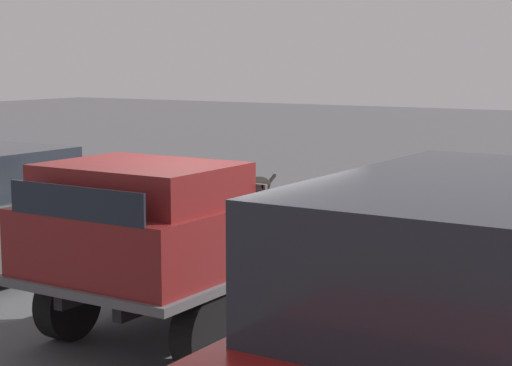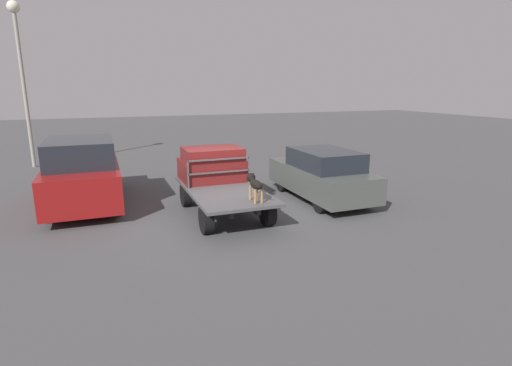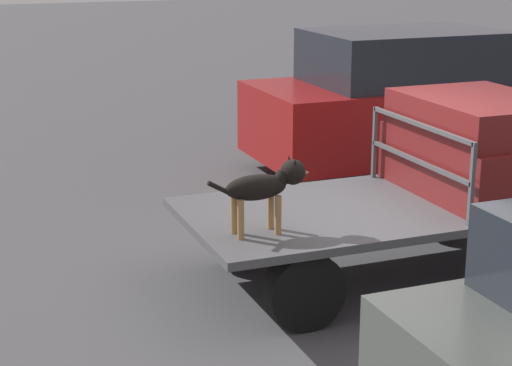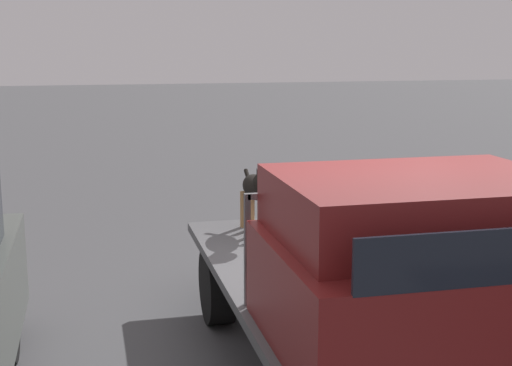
{
  "view_description": "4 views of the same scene",
  "coord_description": "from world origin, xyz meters",
  "px_view_note": "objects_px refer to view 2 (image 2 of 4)",
  "views": [
    {
      "loc": [
        7.09,
        5.03,
        2.69
      ],
      "look_at": [
        -1.52,
        -0.39,
        1.24
      ],
      "focal_mm": 60.0,
      "sensor_mm": 36.0,
      "label": 1
    },
    {
      "loc": [
        -10.34,
        3.04,
        3.53
      ],
      "look_at": [
        -1.52,
        -0.39,
        1.24
      ],
      "focal_mm": 28.0,
      "sensor_mm": 36.0,
      "label": 2
    },
    {
      "loc": [
        -4.14,
        -7.06,
        3.29
      ],
      "look_at": [
        -1.52,
        -0.39,
        1.24
      ],
      "focal_mm": 60.0,
      "sensor_mm": 36.0,
      "label": 3
    },
    {
      "loc": [
        4.89,
        -1.91,
        2.54
      ],
      "look_at": [
        -1.52,
        -0.39,
        1.24
      ],
      "focal_mm": 50.0,
      "sensor_mm": 36.0,
      "label": 4
    }
  ],
  "objects_px": {
    "flatbed_truck": "(223,195)",
    "parked_pickup_far": "(83,173)",
    "dog": "(254,183)",
    "parked_sedan": "(322,174)",
    "light_pole_near": "(20,56)"
  },
  "relations": [
    {
      "from": "flatbed_truck",
      "to": "dog",
      "type": "height_order",
      "value": "dog"
    },
    {
      "from": "dog",
      "to": "parked_pickup_far",
      "type": "xyz_separation_m",
      "value": [
        3.97,
        4.05,
        -0.21
      ]
    },
    {
      "from": "dog",
      "to": "light_pole_near",
      "type": "relative_size",
      "value": 0.14
    },
    {
      "from": "flatbed_truck",
      "to": "dog",
      "type": "relative_size",
      "value": 4.15
    },
    {
      "from": "dog",
      "to": "parked_sedan",
      "type": "bearing_deg",
      "value": -76.53
    },
    {
      "from": "flatbed_truck",
      "to": "parked_pickup_far",
      "type": "distance_m",
      "value": 4.49
    },
    {
      "from": "parked_pickup_far",
      "to": "flatbed_truck",
      "type": "bearing_deg",
      "value": -133.58
    },
    {
      "from": "parked_sedan",
      "to": "parked_pickup_far",
      "type": "distance_m",
      "value": 7.37
    },
    {
      "from": "dog",
      "to": "parked_sedan",
      "type": "distance_m",
      "value": 3.56
    },
    {
      "from": "dog",
      "to": "parked_pickup_far",
      "type": "height_order",
      "value": "parked_pickup_far"
    },
    {
      "from": "flatbed_truck",
      "to": "parked_sedan",
      "type": "xyz_separation_m",
      "value": [
        0.45,
        -3.39,
        0.24
      ]
    },
    {
      "from": "flatbed_truck",
      "to": "dog",
      "type": "bearing_deg",
      "value": -164.72
    },
    {
      "from": "flatbed_truck",
      "to": "light_pole_near",
      "type": "distance_m",
      "value": 12.17
    },
    {
      "from": "flatbed_truck",
      "to": "parked_sedan",
      "type": "bearing_deg",
      "value": -82.52
    },
    {
      "from": "parked_sedan",
      "to": "dog",
      "type": "bearing_deg",
      "value": 130.13
    }
  ]
}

